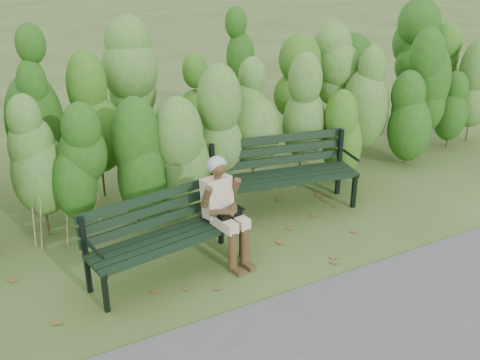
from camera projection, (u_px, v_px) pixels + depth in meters
ground at (254, 248)px, 6.63m from camera, size 80.00×80.00×0.00m
hedge_band at (187, 107)px, 7.62m from camera, size 11.04×1.67×2.42m
leaf_litter at (212, 258)px, 6.44m from camera, size 4.99×2.25×0.01m
bench_left at (163, 229)px, 6.00m from camera, size 1.81×0.81×0.87m
bench_right at (282, 168)px, 7.43m from camera, size 2.01×0.97×0.96m
seated_woman at (224, 203)px, 6.17m from camera, size 0.48×0.71×1.21m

